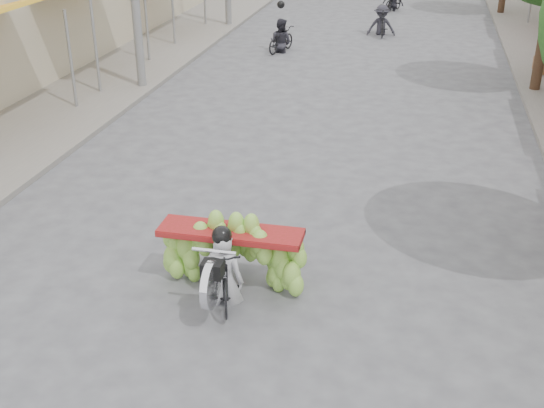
{
  "coord_description": "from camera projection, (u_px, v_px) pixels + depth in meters",
  "views": [
    {
      "loc": [
        2.26,
        -5.57,
        5.48
      ],
      "look_at": [
        0.3,
        3.26,
        1.1
      ],
      "focal_mm": 45.0,
      "sensor_mm": 36.0,
      "label": 1
    }
  ],
  "objects": [
    {
      "name": "bg_motorbike_a",
      "position": [
        281.0,
        29.0,
        23.08
      ],
      "size": [
        0.97,
        1.58,
        1.95
      ],
      "color": "black",
      "rests_on": "ground"
    },
    {
      "name": "banana_motorbike",
      "position": [
        227.0,
        252.0,
        9.62
      ],
      "size": [
        2.2,
        1.79,
        1.98
      ],
      "color": "black",
      "rests_on": "ground"
    },
    {
      "name": "bg_motorbike_b",
      "position": [
        382.0,
        13.0,
        25.45
      ],
      "size": [
        1.13,
        1.92,
        1.95
      ],
      "color": "black",
      "rests_on": "ground"
    },
    {
      "name": "sidewalk_left",
      "position": [
        132.0,
        59.0,
        22.24
      ],
      "size": [
        4.0,
        60.0,
        0.12
      ],
      "primitive_type": "cube",
      "color": "slate",
      "rests_on": "ground"
    }
  ]
}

